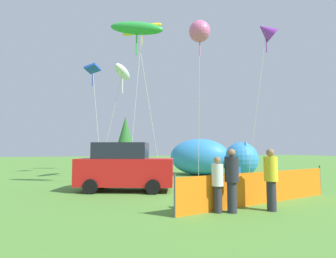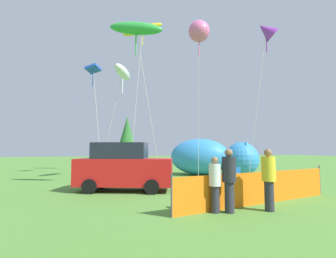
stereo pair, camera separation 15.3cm
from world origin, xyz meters
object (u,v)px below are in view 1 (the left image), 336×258
Objects in this scene: kite_purple_delta at (266,31)px; inflatable_cat at (211,158)px; folding_chair at (240,175)px; kite_pink_octopus at (200,32)px; spectator_in_white_shirt at (232,177)px; kite_green_fish at (137,29)px; spectator_in_blue_shirt at (271,177)px; kite_yellow_hero at (142,30)px; spectator_in_green_shirt at (218,182)px; parked_car at (125,167)px; kite_blue_box at (93,71)px; kite_white_ghost at (123,72)px.

inflatable_cat is at bearing 108.49° from kite_purple_delta.
kite_pink_octopus is at bearing -116.35° from folding_chair.
spectator_in_white_shirt is 8.65m from kite_green_fish.
spectator_in_blue_shirt is 0.22× the size of kite_pink_octopus.
folding_chair is at bearing -67.64° from kite_yellow_hero.
spectator_in_white_shirt is 1.15× the size of spectator_in_green_shirt.
spectator_in_blue_shirt is 0.20× the size of kite_purple_delta.
kite_blue_box reaches higher than parked_car.
kite_white_ghost is at bearing 101.85° from spectator_in_white_shirt.
kite_yellow_hero is at bearing 94.94° from spectator_in_blue_shirt.
kite_purple_delta is (9.52, -7.06, 1.21)m from kite_blue_box.
spectator_in_white_shirt reaches higher than spectator_in_blue_shirt.
kite_purple_delta is at bearing 40.86° from spectator_in_green_shirt.
kite_yellow_hero is 1.27× the size of kite_purple_delta.
spectator_in_blue_shirt is 9.09m from kite_green_fish.
parked_car is at bearing 112.35° from spectator_in_green_shirt.
kite_white_ghost is (-1.52, 9.00, 5.67)m from spectator_in_green_shirt.
kite_yellow_hero is (-4.39, 2.95, 10.07)m from inflatable_cat.
kite_white_ghost is (-1.91, 9.13, 5.54)m from spectator_in_white_shirt.
parked_car is 5.81m from folding_chair.
parked_car is 13.22m from kite_yellow_hero.
kite_yellow_hero is at bearing 99.88° from kite_pink_octopus.
folding_chair is 9.14m from kite_white_ghost.
kite_white_ghost is (-5.35, 4.30, 6.03)m from folding_chair.
kite_green_fish reaches higher than folding_chair.
kite_green_fish is (0.55, 0.38, 6.58)m from parked_car.
spectator_in_green_shirt reaches higher than folding_chair.
kite_green_fish is (-1.81, 5.28, 6.60)m from spectator_in_white_shirt.
kite_purple_delta is at bearing -36.56° from kite_blue_box.
folding_chair is at bearing 54.59° from spectator_in_white_shirt.
spectator_in_green_shirt is at bearing -110.10° from kite_pink_octopus.
kite_green_fish is (-3.26, 0.11, -0.27)m from kite_pink_octopus.
inflatable_cat is 0.76× the size of kite_blue_box.
kite_pink_octopus is 5.36m from kite_white_ghost.
parked_car is 0.47× the size of kite_purple_delta.
kite_pink_octopus is 4.60m from kite_purple_delta.
kite_blue_box is (-4.81, 12.85, 6.53)m from spectator_in_blue_shirt.
kite_blue_box is at bearing 103.45° from kite_green_fish.
folding_chair is 5.94m from spectator_in_white_shirt.
kite_pink_octopus is at bearing -80.12° from kite_yellow_hero.
kite_yellow_hero is (-1.35, 7.75, 3.37)m from kite_pink_octopus.
kite_yellow_hero reaches higher than kite_white_ghost.
kite_yellow_hero is at bearing 61.97° from kite_white_ghost.
inflatable_cat is at bearing -18.53° from kite_blue_box.
spectator_in_white_shirt is at bearing -74.24° from kite_blue_box.
spectator_in_white_shirt is at bearing -78.15° from kite_white_ghost.
inflatable_cat is 0.64× the size of kite_purple_delta.
kite_yellow_hero reaches higher than folding_chair.
parked_car is at bearing -175.94° from kite_pink_octopus.
spectator_in_white_shirt is at bearing -82.63° from inflatable_cat.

